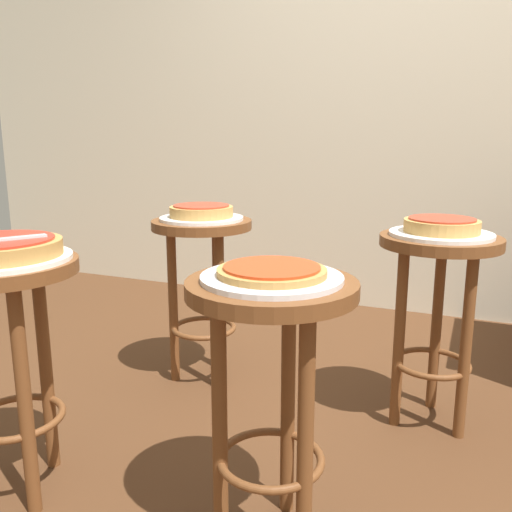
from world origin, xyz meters
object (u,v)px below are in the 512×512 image
at_px(stool_middle, 271,352).
at_px(stool_rear, 203,263).
at_px(serving_plate_leftside, 441,234).
at_px(serving_plate_foreground, 0,259).
at_px(pizza_middle, 272,271).
at_px(serving_plate_middle, 272,278).
at_px(pizza_rear, 201,211).
at_px(stool_leftside, 437,287).
at_px(pizza_leftside, 442,225).
at_px(stool_foreground, 6,324).
at_px(serving_plate_rear, 202,218).
at_px(pizza_server_knife, 0,240).

xyz_separation_m(stool_middle, stool_rear, (-0.57, 0.73, 0.00)).
relative_size(stool_middle, serving_plate_leftside, 2.00).
height_order(serving_plate_foreground, pizza_middle, pizza_middle).
bearing_deg(serving_plate_middle, pizza_rear, 127.99).
height_order(stool_leftside, pizza_leftside, pizza_leftside).
xyz_separation_m(serving_plate_foreground, pizza_leftside, (1.00, 0.82, 0.03)).
xyz_separation_m(pizza_middle, stool_leftside, (0.30, 0.73, -0.19)).
xyz_separation_m(stool_middle, pizza_leftside, (0.30, 0.73, 0.20)).
bearing_deg(serving_plate_middle, serving_plate_foreground, -172.75).
relative_size(stool_foreground, pizza_leftside, 2.76).
relative_size(stool_rear, pizza_rear, 2.69).
bearing_deg(stool_middle, serving_plate_middle, 0.00).
height_order(serving_plate_rear, pizza_server_knife, pizza_server_knife).
bearing_deg(stool_rear, stool_foreground, -99.19).
height_order(stool_leftside, serving_plate_rear, serving_plate_rear).
xyz_separation_m(stool_rear, pizza_rear, (0.00, 0.00, 0.20)).
height_order(serving_plate_middle, serving_plate_rear, same).
height_order(stool_rear, pizza_rear, pizza_rear).
bearing_deg(stool_rear, pizza_leftside, -0.48).
height_order(pizza_leftside, pizza_server_knife, pizza_server_knife).
distance_m(stool_leftside, pizza_server_knife, 1.30).
xyz_separation_m(serving_plate_middle, serving_plate_leftside, (0.30, 0.73, 0.00)).
bearing_deg(pizza_leftside, serving_plate_middle, -112.33).
bearing_deg(stool_middle, pizza_server_knife, -170.77).
relative_size(pizza_leftside, pizza_rear, 0.98).
distance_m(stool_leftside, serving_plate_rear, 0.89).
distance_m(stool_middle, serving_plate_rear, 0.95).
relative_size(serving_plate_middle, pizza_server_knife, 1.43).
xyz_separation_m(serving_plate_leftside, serving_plate_rear, (-0.87, 0.01, 0.00)).
distance_m(pizza_rear, pizza_server_knife, 0.85).
xyz_separation_m(stool_leftside, pizza_server_knife, (-0.97, -0.84, 0.23)).
relative_size(stool_foreground, stool_rear, 1.00).
distance_m(stool_foreground, pizza_leftside, 1.31).
distance_m(serving_plate_middle, serving_plate_leftside, 0.78).
relative_size(stool_middle, pizza_leftside, 2.76).
height_order(serving_plate_foreground, pizza_rear, pizza_rear).
distance_m(stool_foreground, serving_plate_rear, 0.85).
xyz_separation_m(stool_middle, pizza_middle, (-0.00, 0.00, 0.19)).
height_order(serving_plate_middle, pizza_rear, pizza_rear).
xyz_separation_m(serving_plate_foreground, stool_leftside, (1.00, 0.82, -0.17)).
xyz_separation_m(pizza_leftside, pizza_rear, (-0.87, 0.01, 0.00)).
bearing_deg(stool_middle, stool_foreground, -172.75).
height_order(serving_plate_leftside, stool_rear, serving_plate_leftside).
xyz_separation_m(stool_leftside, serving_plate_leftside, (0.00, -0.00, 0.17)).
bearing_deg(pizza_server_knife, serving_plate_rear, 25.48).
xyz_separation_m(pizza_middle, pizza_rear, (-0.57, 0.73, 0.01)).
height_order(pizza_middle, pizza_rear, pizza_rear).
bearing_deg(serving_plate_middle, serving_plate_leftside, 67.67).
bearing_deg(stool_leftside, serving_plate_foreground, -140.91).
distance_m(serving_plate_foreground, serving_plate_middle, 0.71).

